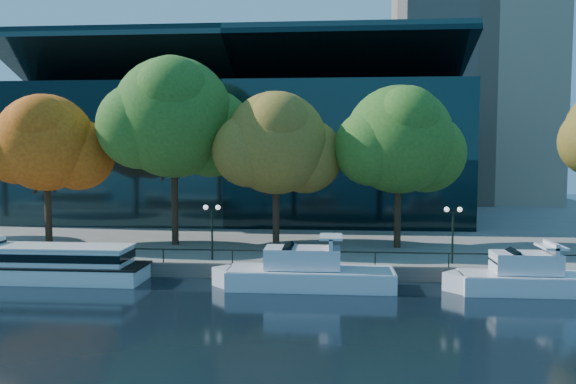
# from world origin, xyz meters

# --- Properties ---
(ground) EXTENTS (160.00, 160.00, 0.00)m
(ground) POSITION_xyz_m (0.00, 0.00, 0.00)
(ground) COLOR black
(ground) RESTS_ON ground
(promenade) EXTENTS (90.00, 67.08, 1.00)m
(promenade) POSITION_xyz_m (0.00, 36.38, 0.50)
(promenade) COLOR slate
(promenade) RESTS_ON ground
(railing) EXTENTS (88.20, 0.08, 0.99)m
(railing) POSITION_xyz_m (0.00, 3.25, 1.94)
(railing) COLOR black
(railing) RESTS_ON promenade
(convention_building) EXTENTS (50.00, 24.57, 21.43)m
(convention_building) POSITION_xyz_m (-4.00, 31.79, 8.51)
(convention_building) COLOR black
(convention_building) RESTS_ON ground
(tour_boat) EXTENTS (15.64, 3.49, 2.97)m
(tour_boat) POSITION_xyz_m (-13.24, 1.23, 1.26)
(tour_boat) COLOR white
(tour_boat) RESTS_ON ground
(cruiser_near) EXTENTS (12.05, 3.10, 3.49)m
(cruiser_near) POSITION_xyz_m (5.17, 0.63, 1.08)
(cruiser_near) COLOR silver
(cruiser_near) RESTS_ON ground
(cruiser_far) EXTENTS (10.05, 2.79, 3.28)m
(cruiser_far) POSITION_xyz_m (19.23, 0.55, 1.04)
(cruiser_far) COLOR silver
(cruiser_far) RESTS_ON ground
(tree_1) EXTENTS (10.05, 8.24, 12.61)m
(tree_1) POSITION_xyz_m (-16.56, 9.37, 9.42)
(tree_1) COLOR black
(tree_1) RESTS_ON promenade
(tree_2) EXTENTS (12.57, 10.31, 15.71)m
(tree_2) POSITION_xyz_m (-6.02, 10.51, 11.47)
(tree_2) COLOR black
(tree_2) RESTS_ON promenade
(tree_3) EXTENTS (10.39, 8.52, 12.72)m
(tree_3) POSITION_xyz_m (2.60, 9.66, 9.38)
(tree_3) COLOR black
(tree_3) RESTS_ON promenade
(tree_4) EXTENTS (10.96, 8.99, 13.22)m
(tree_4) POSITION_xyz_m (12.52, 10.71, 9.65)
(tree_4) COLOR black
(tree_4) RESTS_ON promenade
(lamp_1) EXTENTS (1.26, 0.36, 4.03)m
(lamp_1) POSITION_xyz_m (-1.72, 4.50, 3.98)
(lamp_1) COLOR black
(lamp_1) RESTS_ON promenade
(lamp_2) EXTENTS (1.26, 0.36, 4.03)m
(lamp_2) POSITION_xyz_m (15.48, 4.50, 3.98)
(lamp_2) COLOR black
(lamp_2) RESTS_ON promenade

